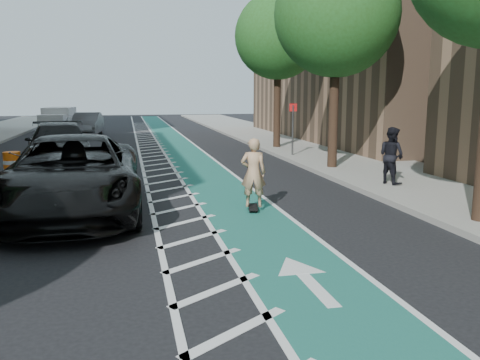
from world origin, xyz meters
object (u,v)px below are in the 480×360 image
object	(u,v)px
suv_near	(72,175)
suv_far	(59,146)
skateboarder	(253,173)
barrel_a	(12,167)

from	to	relation	value
suv_near	suv_far	xyz separation A→B (m)	(-1.30, 8.31, -0.08)
skateboarder	suv_far	distance (m)	10.63
skateboarder	suv_near	size ratio (longest dim) A/B	0.25
suv_far	barrel_a	xyz separation A→B (m)	(-1.23, -2.73, -0.42)
skateboarder	barrel_a	world-z (taller)	skateboarder
suv_near	suv_far	size ratio (longest dim) A/B	1.14
skateboarder	suv_near	xyz separation A→B (m)	(-4.41, 0.65, -0.02)
suv_near	skateboarder	bearing A→B (deg)	-8.39
barrel_a	skateboarder	bearing A→B (deg)	-41.89
skateboarder	barrel_a	xyz separation A→B (m)	(-6.95, 6.23, -0.52)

